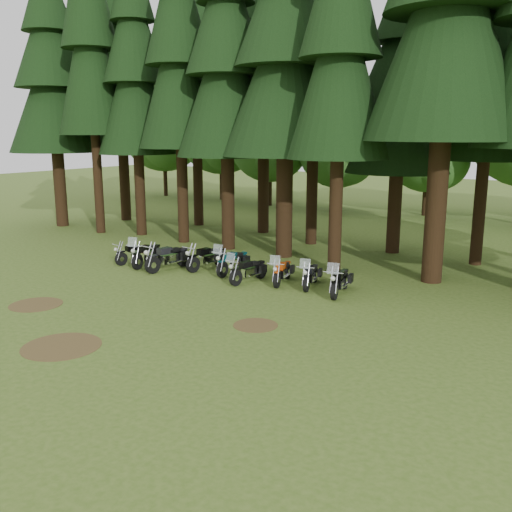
{
  "coord_description": "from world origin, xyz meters",
  "views": [
    {
      "loc": [
        13.9,
        -13.36,
        5.9
      ],
      "look_at": [
        1.47,
        5.0,
        1.0
      ],
      "focal_mm": 40.0,
      "sensor_mm": 36.0,
      "label": 1
    }
  ],
  "objects_px": {
    "motorcycle_1": "(147,255)",
    "motorcycle_4": "(233,262)",
    "motorcycle_2": "(168,258)",
    "motorcycle_5": "(248,271)",
    "motorcycle_8": "(340,282)",
    "motorcycle_6": "(282,272)",
    "motorcycle_7": "(311,276)",
    "motorcycle_0": "(135,254)",
    "motorcycle_3": "(207,258)"
  },
  "relations": [
    {
      "from": "motorcycle_6",
      "to": "motorcycle_2",
      "type": "bearing_deg",
      "value": 173.86
    },
    {
      "from": "motorcycle_1",
      "to": "motorcycle_2",
      "type": "height_order",
      "value": "motorcycle_1"
    },
    {
      "from": "motorcycle_3",
      "to": "motorcycle_4",
      "type": "distance_m",
      "value": 1.41
    },
    {
      "from": "motorcycle_0",
      "to": "motorcycle_2",
      "type": "relative_size",
      "value": 0.81
    },
    {
      "from": "motorcycle_5",
      "to": "motorcycle_7",
      "type": "bearing_deg",
      "value": 24.39
    },
    {
      "from": "motorcycle_4",
      "to": "motorcycle_6",
      "type": "xyz_separation_m",
      "value": [
        2.53,
        -0.16,
        -0.04
      ]
    },
    {
      "from": "motorcycle_0",
      "to": "motorcycle_6",
      "type": "bearing_deg",
      "value": 16.45
    },
    {
      "from": "motorcycle_0",
      "to": "motorcycle_5",
      "type": "height_order",
      "value": "motorcycle_5"
    },
    {
      "from": "motorcycle_4",
      "to": "motorcycle_7",
      "type": "relative_size",
      "value": 1.1
    },
    {
      "from": "motorcycle_2",
      "to": "motorcycle_4",
      "type": "distance_m",
      "value": 2.89
    },
    {
      "from": "motorcycle_3",
      "to": "motorcycle_8",
      "type": "height_order",
      "value": "motorcycle_8"
    },
    {
      "from": "motorcycle_6",
      "to": "motorcycle_7",
      "type": "distance_m",
      "value": 1.2
    },
    {
      "from": "motorcycle_3",
      "to": "motorcycle_6",
      "type": "distance_m",
      "value": 3.94
    },
    {
      "from": "motorcycle_1",
      "to": "motorcycle_2",
      "type": "bearing_deg",
      "value": -14.76
    },
    {
      "from": "motorcycle_0",
      "to": "motorcycle_5",
      "type": "xyz_separation_m",
      "value": [
        6.19,
        0.13,
        0.04
      ]
    },
    {
      "from": "motorcycle_0",
      "to": "motorcycle_1",
      "type": "bearing_deg",
      "value": 6.54
    },
    {
      "from": "motorcycle_1",
      "to": "motorcycle_4",
      "type": "xyz_separation_m",
      "value": [
        4.03,
        0.97,
        -0.01
      ]
    },
    {
      "from": "motorcycle_1",
      "to": "motorcycle_5",
      "type": "xyz_separation_m",
      "value": [
        5.35,
        0.19,
        -0.04
      ]
    },
    {
      "from": "motorcycle_2",
      "to": "motorcycle_1",
      "type": "bearing_deg",
      "value": -174.58
    },
    {
      "from": "motorcycle_2",
      "to": "motorcycle_3",
      "type": "height_order",
      "value": "motorcycle_2"
    },
    {
      "from": "motorcycle_2",
      "to": "motorcycle_6",
      "type": "distance_m",
      "value": 5.3
    },
    {
      "from": "motorcycle_0",
      "to": "motorcycle_1",
      "type": "relative_size",
      "value": 0.85
    },
    {
      "from": "motorcycle_2",
      "to": "motorcycle_6",
      "type": "height_order",
      "value": "motorcycle_6"
    },
    {
      "from": "motorcycle_4",
      "to": "motorcycle_1",
      "type": "bearing_deg",
      "value": -168.98
    },
    {
      "from": "motorcycle_2",
      "to": "motorcycle_5",
      "type": "relative_size",
      "value": 1.13
    },
    {
      "from": "motorcycle_2",
      "to": "motorcycle_5",
      "type": "xyz_separation_m",
      "value": [
        4.03,
        0.23,
        -0.06
      ]
    },
    {
      "from": "motorcycle_4",
      "to": "motorcycle_8",
      "type": "height_order",
      "value": "motorcycle_4"
    },
    {
      "from": "motorcycle_0",
      "to": "motorcycle_4",
      "type": "relative_size",
      "value": 0.87
    },
    {
      "from": "motorcycle_6",
      "to": "motorcycle_8",
      "type": "bearing_deg",
      "value": -18.35
    },
    {
      "from": "motorcycle_0",
      "to": "motorcycle_2",
      "type": "xyz_separation_m",
      "value": [
        2.16,
        -0.1,
        0.1
      ]
    },
    {
      "from": "motorcycle_1",
      "to": "motorcycle_8",
      "type": "height_order",
      "value": "motorcycle_1"
    },
    {
      "from": "motorcycle_3",
      "to": "motorcycle_7",
      "type": "distance_m",
      "value": 5.12
    },
    {
      "from": "motorcycle_2",
      "to": "motorcycle_8",
      "type": "xyz_separation_m",
      "value": [
        7.78,
        0.71,
        -0.04
      ]
    },
    {
      "from": "motorcycle_0",
      "to": "motorcycle_7",
      "type": "distance_m",
      "value": 8.63
    },
    {
      "from": "motorcycle_4",
      "to": "motorcycle_8",
      "type": "distance_m",
      "value": 5.09
    },
    {
      "from": "motorcycle_3",
      "to": "motorcycle_1",
      "type": "bearing_deg",
      "value": -151.84
    },
    {
      "from": "motorcycle_2",
      "to": "motorcycle_5",
      "type": "height_order",
      "value": "motorcycle_5"
    },
    {
      "from": "motorcycle_7",
      "to": "motorcycle_8",
      "type": "xyz_separation_m",
      "value": [
        1.37,
        -0.29,
        0.03
      ]
    },
    {
      "from": "motorcycle_1",
      "to": "motorcycle_5",
      "type": "distance_m",
      "value": 5.35
    },
    {
      "from": "motorcycle_3",
      "to": "motorcycle_8",
      "type": "distance_m",
      "value": 6.5
    },
    {
      "from": "motorcycle_2",
      "to": "motorcycle_4",
      "type": "height_order",
      "value": "motorcycle_4"
    },
    {
      "from": "motorcycle_2",
      "to": "motorcycle_4",
      "type": "xyz_separation_m",
      "value": [
        2.7,
        1.01,
        -0.03
      ]
    },
    {
      "from": "motorcycle_2",
      "to": "motorcycle_3",
      "type": "bearing_deg",
      "value": 45.51
    },
    {
      "from": "motorcycle_2",
      "to": "motorcycle_6",
      "type": "bearing_deg",
      "value": 16.35
    },
    {
      "from": "motorcycle_2",
      "to": "motorcycle_6",
      "type": "xyz_separation_m",
      "value": [
        5.23,
        0.85,
        -0.07
      ]
    },
    {
      "from": "motorcycle_6",
      "to": "motorcycle_7",
      "type": "height_order",
      "value": "motorcycle_6"
    },
    {
      "from": "motorcycle_4",
      "to": "motorcycle_5",
      "type": "bearing_deg",
      "value": -32.92
    },
    {
      "from": "motorcycle_5",
      "to": "motorcycle_8",
      "type": "xyz_separation_m",
      "value": [
        3.76,
        0.48,
        0.02
      ]
    },
    {
      "from": "motorcycle_6",
      "to": "motorcycle_8",
      "type": "height_order",
      "value": "motorcycle_8"
    },
    {
      "from": "motorcycle_8",
      "to": "motorcycle_5",
      "type": "bearing_deg",
      "value": 175.14
    }
  ]
}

